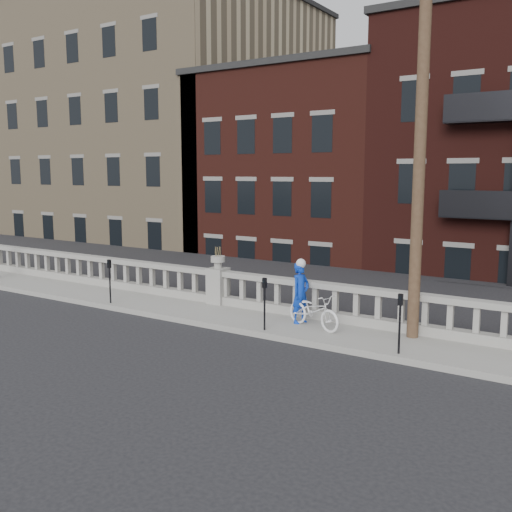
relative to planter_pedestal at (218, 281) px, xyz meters
The scene contains 11 objects.
ground 4.04m from the planter_pedestal, 90.00° to the right, with size 120.00×120.00×0.00m, color black.
sidewalk 1.21m from the planter_pedestal, 90.00° to the right, with size 32.00×2.20×0.15m, color gray.
balustrade 0.19m from the planter_pedestal, ahead, with size 28.00×0.34×1.03m.
planter_pedestal is the anchor object (origin of this frame).
lower_level 19.19m from the planter_pedestal, 88.31° to the left, with size 80.00×44.00×20.80m.
utility_pole 7.61m from the planter_pedestal, ahead, with size 1.60×0.28×10.00m.
parking_meter_a 3.35m from the planter_pedestal, 147.41° to the right, with size 0.10×0.09×1.36m.
parking_meter_b 3.35m from the planter_pedestal, 32.60° to the right, with size 0.10×0.09×1.36m.
parking_meter_c 6.61m from the planter_pedestal, 15.82° to the right, with size 0.10×0.09×1.36m.
bicycle 3.91m from the planter_pedestal, 14.01° to the right, with size 0.61×1.75×0.92m, color white.
cyclist 3.31m from the planter_pedestal, 11.54° to the right, with size 0.60×0.39×1.63m, color #0B31AD.
Camera 1 is at (10.34, -9.88, 4.16)m, focal length 40.00 mm.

